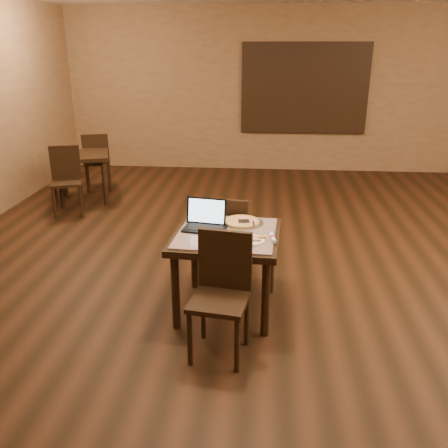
# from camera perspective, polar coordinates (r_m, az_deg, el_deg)

# --- Properties ---
(ground) EXTENTS (10.00, 10.00, 0.00)m
(ground) POSITION_cam_1_polar(r_m,az_deg,el_deg) (4.84, 6.77, -7.83)
(ground) COLOR black
(ground) RESTS_ON ground
(wall_back) EXTENTS (8.00, 0.02, 3.00)m
(wall_back) POSITION_cam_1_polar(r_m,az_deg,el_deg) (9.29, 6.44, 15.61)
(wall_back) COLOR olive
(wall_back) RESTS_ON ground
(mural) EXTENTS (2.34, 0.05, 1.64)m
(mural) POSITION_cam_1_polar(r_m,az_deg,el_deg) (9.27, 9.67, 15.75)
(mural) COLOR #234F83
(mural) RESTS_ON wall_back
(tiled_table) EXTENTS (0.98, 0.98, 0.76)m
(tiled_table) POSITION_cam_1_polar(r_m,az_deg,el_deg) (4.19, 0.32, -2.31)
(tiled_table) COLOR black
(tiled_table) RESTS_ON ground
(chair_main_near) EXTENTS (0.48, 0.48, 0.98)m
(chair_main_near) POSITION_cam_1_polar(r_m,az_deg,el_deg) (3.68, -0.27, -7.57)
(chair_main_near) COLOR black
(chair_main_near) RESTS_ON ground
(chair_main_far) EXTENTS (0.44, 0.44, 0.90)m
(chair_main_far) POSITION_cam_1_polar(r_m,az_deg,el_deg) (4.83, 0.79, -1.12)
(chair_main_far) COLOR black
(chair_main_far) RESTS_ON ground
(laptop) EXTENTS (0.40, 0.34, 0.25)m
(laptop) POSITION_cam_1_polar(r_m,az_deg,el_deg) (4.25, -2.24, 0.44)
(laptop) COLOR black
(laptop) RESTS_ON tiled_table
(plate) EXTENTS (0.24, 0.24, 0.01)m
(plate) POSITION_cam_1_polar(r_m,az_deg,el_deg) (3.97, 3.28, -1.96)
(plate) COLOR white
(plate) RESTS_ON tiled_table
(pizza_slice) EXTENTS (0.20, 0.20, 0.02)m
(pizza_slice) POSITION_cam_1_polar(r_m,az_deg,el_deg) (3.97, 3.28, -1.76)
(pizza_slice) COLOR beige
(pizza_slice) RESTS_ON plate
(pizza_pan) EXTENTS (0.40, 0.40, 0.01)m
(pizza_pan) POSITION_cam_1_polar(r_m,az_deg,el_deg) (4.37, 2.16, 0.15)
(pizza_pan) COLOR silver
(pizza_pan) RESTS_ON tiled_table
(pizza_whole) EXTENTS (0.33, 0.33, 0.02)m
(pizza_whole) POSITION_cam_1_polar(r_m,az_deg,el_deg) (4.36, 2.16, 0.32)
(pizza_whole) COLOR beige
(pizza_whole) RESTS_ON pizza_pan
(spatula) EXTENTS (0.13, 0.25, 0.01)m
(spatula) POSITION_cam_1_polar(r_m,az_deg,el_deg) (4.34, 2.41, 0.34)
(spatula) COLOR silver
(spatula) RESTS_ON pizza_whole
(napkin_roll) EXTENTS (0.06, 0.18, 0.04)m
(napkin_roll) POSITION_cam_1_polar(r_m,az_deg,el_deg) (4.00, 5.88, -1.66)
(napkin_roll) COLOR white
(napkin_roll) RESTS_ON tiled_table
(other_table_b) EXTENTS (1.01, 1.01, 0.75)m
(other_table_b) POSITION_cam_1_polar(r_m,az_deg,el_deg) (7.67, -16.71, 7.16)
(other_table_b) COLOR black
(other_table_b) RESTS_ON ground
(other_table_b_chair_near) EXTENTS (0.53, 0.53, 0.97)m
(other_table_b_chair_near) POSITION_cam_1_polar(r_m,az_deg,el_deg) (7.19, -18.45, 5.49)
(other_table_b_chair_near) COLOR black
(other_table_b_chair_near) RESTS_ON ground
(other_table_b_chair_far) EXTENTS (0.53, 0.53, 0.97)m
(other_table_b_chair_far) POSITION_cam_1_polar(r_m,az_deg,el_deg) (8.19, -15.07, 7.61)
(other_table_b_chair_far) COLOR black
(other_table_b_chair_far) RESTS_ON ground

